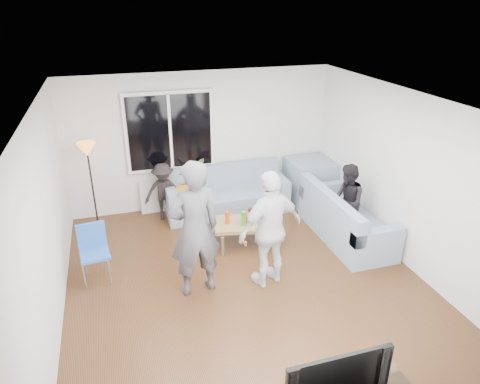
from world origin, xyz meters
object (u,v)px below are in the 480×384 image
object	(u,v)px
spectator_back	(164,192)
television	(333,373)
side_chair	(95,255)
floor_lamp	(92,186)
spectator_right	(347,202)
player_left	(194,230)
sofa_right_section	(347,215)
sofa_back_section	(226,191)
player_right	(271,229)
coffee_table	(248,233)

from	to	relation	value
spectator_back	television	bearing A→B (deg)	-77.53
side_chair	floor_lamp	size ratio (longest dim) A/B	0.55
side_chair	floor_lamp	distance (m)	1.77
spectator_right	spectator_back	world-z (taller)	spectator_right
side_chair	player_left	size ratio (longest dim) A/B	0.44
sofa_right_section	floor_lamp	bearing A→B (deg)	67.89
player_left	sofa_back_section	bearing A→B (deg)	-122.86
floor_lamp	spectator_right	world-z (taller)	floor_lamp
sofa_back_section	player_left	size ratio (longest dim) A/B	1.18
spectator_right	spectator_back	xyz separation A→B (m)	(-2.86, 1.54, -0.11)
television	player_left	bearing A→B (deg)	106.56
floor_lamp	player_right	bearing A→B (deg)	-46.16
sofa_right_section	coffee_table	size ratio (longest dim) A/B	1.82
floor_lamp	player_right	distance (m)	3.43
spectator_right	player_right	bearing A→B (deg)	-47.38
side_chair	spectator_back	world-z (taller)	spectator_back
sofa_right_section	floor_lamp	distance (m)	4.41
sofa_right_section	side_chair	xyz separation A→B (m)	(-4.07, -0.08, 0.01)
sofa_back_section	coffee_table	xyz separation A→B (m)	(0.02, -1.28, -0.22)
sofa_back_section	spectator_right	distance (m)	2.27
side_chair	television	world-z (taller)	television
coffee_table	television	bearing A→B (deg)	-95.40
sofa_back_section	television	world-z (taller)	television
television	spectator_right	bearing A→B (deg)	58.52
sofa_back_section	player_left	distance (m)	2.57
player_right	television	xyz separation A→B (m)	(-0.30, -2.39, -0.13)
coffee_table	spectator_right	size ratio (longest dim) A/B	0.85
coffee_table	floor_lamp	bearing A→B (deg)	150.27
coffee_table	television	size ratio (longest dim) A/B	1.10
side_chair	player_right	xyz separation A→B (m)	(2.38, -0.74, 0.43)
sofa_back_section	side_chair	size ratio (longest dim) A/B	2.67
television	sofa_right_section	bearing A→B (deg)	58.18
sofa_back_section	player_left	bearing A→B (deg)	-114.86
sofa_back_section	floor_lamp	distance (m)	2.42
spectator_back	spectator_right	bearing A→B (deg)	-26.09
player_left	television	bearing A→B (deg)	98.56
sofa_right_section	coffee_table	world-z (taller)	sofa_right_section
player_right	spectator_right	size ratio (longest dim) A/B	1.32
coffee_table	side_chair	world-z (taller)	side_chair
sofa_back_section	player_left	world-z (taller)	player_left
sofa_back_section	spectator_back	bearing A→B (deg)	178.54
sofa_back_section	sofa_right_section	bearing A→B (deg)	-42.78
coffee_table	spectator_right	bearing A→B (deg)	-8.13
coffee_table	player_left	size ratio (longest dim) A/B	0.57
side_chair	player_left	xyz separation A→B (m)	(1.33, -0.64, 0.54)
floor_lamp	spectator_back	xyz separation A→B (m)	(1.21, -0.07, -0.24)
sofa_right_section	floor_lamp	xyz separation A→B (m)	(-4.07, 1.65, 0.36)
coffee_table	side_chair	size ratio (longest dim) A/B	1.28
floor_lamp	television	xyz separation A→B (m)	(2.08, -4.87, -0.05)
side_chair	floor_lamp	bearing A→B (deg)	83.70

